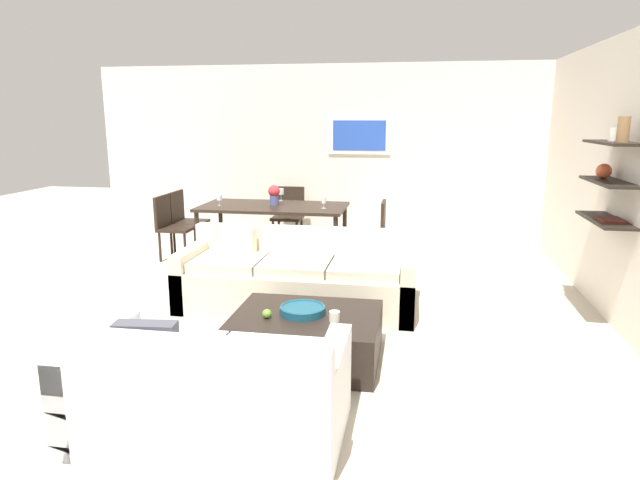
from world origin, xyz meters
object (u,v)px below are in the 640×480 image
object	(u,v)px
wine_glass_head	(281,192)
centerpiece_vase	(274,194)
dining_table	(273,210)
dining_chair_left_far	(184,217)
coffee_table	(306,337)
dining_chair_head	(289,212)
dining_chair_right_near	(374,230)
sofa_beige	(297,280)
dining_chair_left_near	(171,223)
apple_on_coffee_table	(267,314)
loveseat_white	(208,392)
decorative_bowl	(303,310)
wine_glass_right_near	(324,201)
wine_glass_left_near	(219,198)
candle_jar	(335,316)

from	to	relation	value
wine_glass_head	centerpiece_vase	bearing A→B (deg)	-89.91
dining_table	dining_chair_left_far	xyz separation A→B (m)	(-1.39, 0.23, -0.18)
coffee_table	dining_chair_head	world-z (taller)	dining_chair_head
wine_glass_head	dining_chair_right_near	bearing A→B (deg)	-26.05
sofa_beige	dining_chair_left_near	bearing A→B (deg)	142.24
dining_chair_left_far	dining_table	bearing A→B (deg)	-9.38
apple_on_coffee_table	centerpiece_vase	world-z (taller)	centerpiece_vase
dining_table	dining_chair_left_far	world-z (taller)	dining_chair_left_far
sofa_beige	dining_chair_left_far	size ratio (longest dim) A/B	2.71
coffee_table	dining_chair_left_far	xyz separation A→B (m)	(-2.45, 3.32, 0.31)
coffee_table	centerpiece_vase	distance (m)	3.40
loveseat_white	dining_chair_left_near	xyz separation A→B (m)	(-2.08, 4.05, 0.21)
decorative_bowl	dining_chair_right_near	distance (m)	2.87
coffee_table	apple_on_coffee_table	size ratio (longest dim) A/B	15.92
dining_chair_head	wine_glass_right_near	world-z (taller)	wine_glass_right_near
dining_chair_left_near	dining_chair_head	bearing A→B (deg)	39.52
apple_on_coffee_table	dining_table	bearing A→B (deg)	103.58
dining_chair_left_far	centerpiece_vase	world-z (taller)	centerpiece_vase
decorative_bowl	wine_glass_head	size ratio (longest dim) A/B	2.11
dining_table	wine_glass_head	xyz separation A→B (m)	(-0.00, 0.45, 0.19)
loveseat_white	wine_glass_right_near	bearing A→B (deg)	89.67
centerpiece_vase	dining_chair_right_near	bearing A→B (deg)	-11.61
sofa_beige	apple_on_coffee_table	world-z (taller)	sofa_beige
wine_glass_head	wine_glass_left_near	distance (m)	0.92
apple_on_coffee_table	dining_chair_left_near	size ratio (longest dim) A/B	0.08
decorative_bowl	dining_chair_right_near	world-z (taller)	dining_chair_right_near
sofa_beige	wine_glass_right_near	size ratio (longest dim) A/B	16.06
dining_chair_left_near	wine_glass_left_near	bearing A→B (deg)	8.72
coffee_table	dining_chair_right_near	xyz separation A→B (m)	(0.32, 2.86, 0.31)
centerpiece_vase	wine_glass_left_near	bearing A→B (deg)	-165.75
candle_jar	dining_chair_right_near	xyz separation A→B (m)	(0.08, 2.96, 0.08)
dining_chair_left_far	dining_chair_right_near	distance (m)	2.81
decorative_bowl	dining_chair_head	size ratio (longest dim) A/B	0.42
dining_chair_left_far	wine_glass_right_near	xyz separation A→B (m)	(2.10, -0.36, 0.35)
dining_chair_right_near	centerpiece_vase	xyz separation A→B (m)	(-1.39, 0.29, 0.39)
dining_table	dining_chair_left_near	bearing A→B (deg)	-170.62
dining_chair_head	wine_glass_right_near	xyz separation A→B (m)	(0.72, -1.04, 0.35)
decorative_bowl	candle_jar	world-z (taller)	candle_jar
loveseat_white	candle_jar	bearing A→B (deg)	60.38
loveseat_white	dining_chair_left_near	bearing A→B (deg)	117.17
decorative_bowl	dining_chair_right_near	bearing A→B (deg)	82.90
dining_table	loveseat_white	bearing A→B (deg)	-80.82
dining_table	dining_chair_right_near	bearing A→B (deg)	-9.38
sofa_beige	dining_table	world-z (taller)	sofa_beige
apple_on_coffee_table	wine_glass_right_near	xyz separation A→B (m)	(-0.06, 3.09, 0.43)
dining_chair_left_far	wine_glass_head	xyz separation A→B (m)	(1.39, 0.22, 0.37)
coffee_table	wine_glass_left_near	distance (m)	3.52
dining_chair_head	wine_glass_left_near	world-z (taller)	wine_glass_left_near
sofa_beige	wine_glass_right_near	world-z (taller)	wine_glass_right_near
loveseat_white	dining_chair_left_near	distance (m)	4.56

